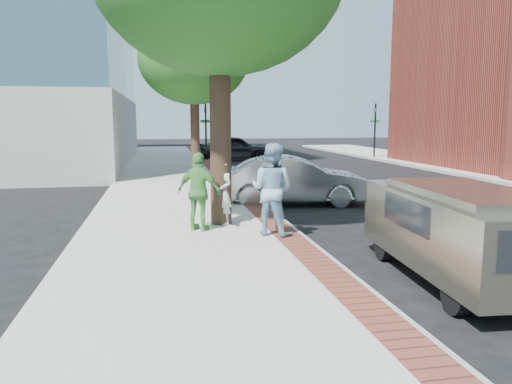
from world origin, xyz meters
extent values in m
plane|color=black|center=(0.00, 0.00, 0.00)|extent=(120.00, 120.00, 0.00)
cube|color=#9E9991|center=(-1.50, 8.00, 0.07)|extent=(5.00, 60.00, 0.15)
cube|color=brown|center=(0.70, 8.00, 0.15)|extent=(0.60, 60.00, 0.01)
cube|color=gray|center=(1.05, 8.00, 0.07)|extent=(0.10, 60.00, 0.15)
cylinder|color=black|center=(0.90, 22.00, 1.90)|extent=(0.12, 0.12, 3.80)
imported|color=black|center=(0.90, 22.00, 3.00)|extent=(0.18, 0.15, 0.90)
cube|color=#1E7238|center=(0.90, 22.00, 2.60)|extent=(0.70, 0.03, 0.18)
cylinder|color=black|center=(12.50, 22.00, 1.90)|extent=(0.12, 0.12, 3.80)
imported|color=black|center=(12.50, 22.00, 3.00)|extent=(0.18, 0.15, 0.90)
cube|color=#1E7238|center=(12.50, 22.00, 2.60)|extent=(0.70, 0.03, 0.18)
cylinder|color=black|center=(-0.60, 1.90, 2.35)|extent=(0.52, 0.52, 4.40)
cylinder|color=black|center=(-0.50, 12.00, 2.08)|extent=(0.40, 0.40, 3.85)
ellipsoid|color=#1C4D16|center=(-0.50, 12.00, 5.32)|extent=(4.80, 4.80, 3.94)
cylinder|color=gray|center=(0.56, 0.96, 0.72)|extent=(0.07, 0.07, 1.15)
cube|color=#2D3030|center=(0.56, 0.87, 1.42)|extent=(0.12, 0.14, 0.24)
cube|color=#2D3030|center=(0.56, 1.05, 1.42)|extent=(0.12, 0.14, 0.24)
sphere|color=#3F8C4C|center=(0.56, 0.87, 1.57)|extent=(0.11, 0.11, 0.11)
sphere|color=#3F8C4C|center=(0.56, 1.05, 1.57)|extent=(0.11, 0.11, 0.11)
imported|color=silver|center=(-0.56, 1.77, 0.96)|extent=(0.60, 0.70, 1.61)
imported|color=#80A9C5|center=(0.37, 0.48, 1.18)|extent=(1.27, 1.23, 2.07)
imported|color=#529C47|center=(-1.20, 1.21, 1.07)|extent=(1.15, 0.93, 1.83)
imported|color=#A3A6AA|center=(2.15, 5.10, 0.78)|extent=(4.92, 2.28, 1.56)
imported|color=black|center=(2.85, 22.80, 0.84)|extent=(4.98, 2.16, 1.67)
cube|color=gray|center=(2.80, -2.89, 0.89)|extent=(2.02, 4.41, 1.21)
cube|color=gray|center=(2.95, -1.02, 0.64)|extent=(1.71, 0.93, 0.72)
cube|color=gray|center=(2.78, -3.16, 1.57)|extent=(1.75, 3.15, 0.14)
cylinder|color=black|center=(2.18, -1.45, 0.29)|extent=(0.24, 0.59, 0.57)
cylinder|color=black|center=(3.64, -1.56, 0.29)|extent=(0.24, 0.59, 0.57)
cylinder|color=black|center=(1.97, -4.22, 0.29)|extent=(0.24, 0.59, 0.57)
cube|color=black|center=(3.67, -2.78, 1.16)|extent=(0.15, 1.78, 0.49)
cube|color=black|center=(1.96, -2.65, 1.16)|extent=(0.15, 1.78, 0.49)
cube|color=black|center=(2.98, -0.62, 0.94)|extent=(1.43, 0.13, 0.36)
camera|label=1|loc=(-2.08, -10.28, 2.74)|focal=35.00mm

